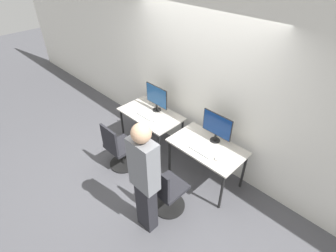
# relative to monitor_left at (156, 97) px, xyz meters

# --- Properties ---
(ground_plane) EXTENTS (20.00, 20.00, 0.00)m
(ground_plane) POSITION_rel_monitor_left_xyz_m (0.64, -0.49, -0.98)
(ground_plane) COLOR #4C4C51
(wall_back) EXTENTS (12.00, 0.05, 2.80)m
(wall_back) POSITION_rel_monitor_left_xyz_m (0.64, 0.31, 0.42)
(wall_back) COLOR silver
(wall_back) RESTS_ON ground_plane
(desk_left) EXTENTS (1.13, 0.67, 0.71)m
(desk_left) POSITION_rel_monitor_left_xyz_m (0.00, -0.15, -0.35)
(desk_left) COLOR #BCB7AD
(desk_left) RESTS_ON ground_plane
(monitor_left) EXTENTS (0.51, 0.16, 0.48)m
(monitor_left) POSITION_rel_monitor_left_xyz_m (0.00, 0.00, 0.00)
(monitor_left) COLOR black
(monitor_left) RESTS_ON desk_left
(keyboard_left) EXTENTS (0.37, 0.14, 0.02)m
(keyboard_left) POSITION_rel_monitor_left_xyz_m (0.00, -0.26, -0.26)
(keyboard_left) COLOR silver
(keyboard_left) RESTS_ON desk_left
(mouse_left) EXTENTS (0.06, 0.09, 0.03)m
(mouse_left) POSITION_rel_monitor_left_xyz_m (0.25, -0.27, -0.26)
(mouse_left) COLOR silver
(mouse_left) RESTS_ON desk_left
(office_chair_left) EXTENTS (0.48, 0.48, 0.88)m
(office_chair_left) POSITION_rel_monitor_left_xyz_m (0.05, -0.93, -0.62)
(office_chair_left) COLOR black
(office_chair_left) RESTS_ON ground_plane
(desk_right) EXTENTS (1.13, 0.67, 0.71)m
(desk_right) POSITION_rel_monitor_left_xyz_m (1.27, -0.15, -0.35)
(desk_right) COLOR #BCB7AD
(desk_right) RESTS_ON ground_plane
(monitor_right) EXTENTS (0.51, 0.16, 0.48)m
(monitor_right) POSITION_rel_monitor_left_xyz_m (1.27, 0.04, 0.00)
(monitor_right) COLOR black
(monitor_right) RESTS_ON desk_right
(keyboard_right) EXTENTS (0.37, 0.14, 0.02)m
(keyboard_right) POSITION_rel_monitor_left_xyz_m (1.27, -0.30, -0.26)
(keyboard_right) COLOR silver
(keyboard_right) RESTS_ON desk_right
(mouse_right) EXTENTS (0.06, 0.09, 0.03)m
(mouse_right) POSITION_rel_monitor_left_xyz_m (1.54, -0.28, -0.26)
(mouse_right) COLOR silver
(mouse_right) RESTS_ON desk_right
(office_chair_right) EXTENTS (0.48, 0.48, 0.88)m
(office_chair_right) POSITION_rel_monitor_left_xyz_m (1.24, -1.00, -0.62)
(office_chair_right) COLOR black
(office_chair_right) RESTS_ON ground_plane
(person_right) EXTENTS (0.36, 0.23, 1.72)m
(person_right) POSITION_rel_monitor_left_xyz_m (1.25, -1.36, -0.04)
(person_right) COLOR #232328
(person_right) RESTS_ON ground_plane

